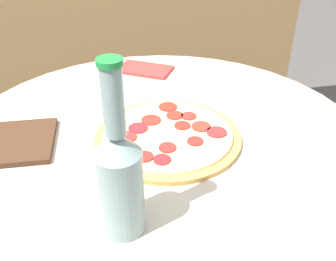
# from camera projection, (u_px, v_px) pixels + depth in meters

# --- Properties ---
(table) EXTENTS (0.91, 0.91, 0.73)m
(table) POSITION_uv_depth(u_px,v_px,m) (160.00, 202.00, 0.92)
(table) COLOR #B2A893
(table) RESTS_ON ground_plane
(pizza) EXTENTS (0.31, 0.31, 0.02)m
(pizza) POSITION_uv_depth(u_px,v_px,m) (168.00, 135.00, 0.79)
(pizza) COLOR #C68E47
(pizza) RESTS_ON table
(beer_bottle) EXTENTS (0.07, 0.07, 0.28)m
(beer_bottle) POSITION_uv_depth(u_px,v_px,m) (120.00, 177.00, 0.53)
(beer_bottle) COLOR gray
(beer_bottle) RESTS_ON table
(pizza_paddle) EXTENTS (0.29, 0.17, 0.02)m
(pizza_paddle) POSITION_uv_depth(u_px,v_px,m) (3.00, 143.00, 0.77)
(pizza_paddle) COLOR #422819
(pizza_paddle) RESTS_ON table
(napkin) EXTENTS (0.18, 0.16, 0.01)m
(napkin) POSITION_uv_depth(u_px,v_px,m) (145.00, 69.00, 1.09)
(napkin) COLOR red
(napkin) RESTS_ON table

